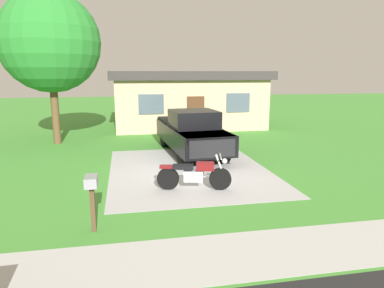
% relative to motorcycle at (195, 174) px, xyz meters
% --- Properties ---
extents(ground_plane, '(80.00, 80.00, 0.00)m').
position_rel_motorcycle_xyz_m(ground_plane, '(0.22, 2.12, -0.47)').
color(ground_plane, '#459035').
extents(driveway_pad, '(5.56, 7.10, 0.01)m').
position_rel_motorcycle_xyz_m(driveway_pad, '(0.22, 2.12, -0.47)').
color(driveway_pad, '#AFAFAF').
rests_on(driveway_pad, ground).
extents(sidewalk_strip, '(36.00, 1.80, 0.01)m').
position_rel_motorcycle_xyz_m(sidewalk_strip, '(0.22, -3.88, -0.47)').
color(sidewalk_strip, '#B7B7B2').
rests_on(sidewalk_strip, ground).
extents(motorcycle, '(2.19, 0.82, 1.09)m').
position_rel_motorcycle_xyz_m(motorcycle, '(0.00, 0.00, 0.00)').
color(motorcycle, black).
rests_on(motorcycle, ground).
extents(pickup_truck, '(2.44, 5.76, 1.90)m').
position_rel_motorcycle_xyz_m(pickup_truck, '(0.79, 4.71, 0.48)').
color(pickup_truck, black).
rests_on(pickup_truck, ground).
extents(mailbox, '(0.26, 0.48, 1.26)m').
position_rel_motorcycle_xyz_m(mailbox, '(-2.72, -2.31, 0.51)').
color(mailbox, '#4C3823').
rests_on(mailbox, ground).
extents(shade_tree, '(4.65, 4.65, 7.13)m').
position_rel_motorcycle_xyz_m(shade_tree, '(-5.26, 8.05, 4.32)').
color(shade_tree, brown).
rests_on(shade_tree, ground).
extents(neighbor_house, '(9.60, 5.60, 3.50)m').
position_rel_motorcycle_xyz_m(neighbor_house, '(2.02, 12.24, 1.32)').
color(neighbor_house, tan).
rests_on(neighbor_house, ground).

